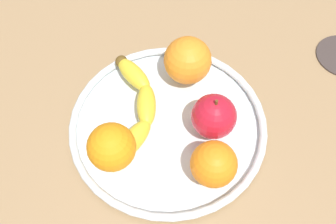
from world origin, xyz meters
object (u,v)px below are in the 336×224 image
object	(u,v)px
orange_back_left	(214,164)
orange_front_left	(111,147)
banana	(137,104)
apple	(214,116)
fruit_bowl	(168,125)
orange_front_right	(188,60)

from	to	relation	value
orange_back_left	orange_front_left	size ratio (longest dim) A/B	0.94
banana	apple	size ratio (longest dim) A/B	2.61
fruit_bowl	orange_front_left	xyz separation A→B (cm)	(-7.34, 7.00, 4.44)
fruit_bowl	orange_front_right	xyz separation A→B (cm)	(9.62, -1.74, 4.78)
orange_front_left	apple	bearing A→B (deg)	-62.20
banana	orange_front_right	bearing A→B (deg)	-52.03
orange_back_left	orange_front_left	world-z (taller)	orange_front_left
orange_front_left	banana	bearing A→B (deg)	-11.32
banana	orange_front_left	bearing A→B (deg)	157.94
fruit_bowl	apple	size ratio (longest dim) A/B	4.09
orange_front_left	orange_front_right	world-z (taller)	orange_front_right
orange_back_left	orange_front_right	bearing A→B (deg)	18.68
banana	orange_front_right	size ratio (longest dim) A/B	2.56
orange_back_left	orange_front_left	distance (cm)	14.60
banana	orange_front_left	xyz separation A→B (cm)	(-9.08, 1.82, 2.04)
fruit_bowl	orange_front_right	bearing A→B (deg)	-10.28
apple	orange_back_left	bearing A→B (deg)	-174.82
orange_front_left	orange_front_right	xyz separation A→B (cm)	(16.96, -8.74, 0.35)
banana	orange_front_right	distance (cm)	10.76
orange_front_left	fruit_bowl	bearing A→B (deg)	-43.62
apple	fruit_bowl	bearing A→B (deg)	89.88
fruit_bowl	orange_front_right	distance (cm)	10.88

